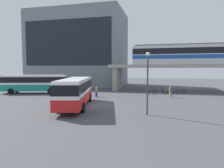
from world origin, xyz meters
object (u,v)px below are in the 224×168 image
bicycle_orange (169,93)px  pedestrian_waiting_near_stop (96,92)px  bus_secondary (34,82)px  pedestrian_near_building (170,92)px  bicycle_black (151,93)px  train (189,54)px  bicycle_silver (167,91)px  bicycle_blue (181,91)px  bus_main (76,89)px  station_building (79,49)px

bicycle_orange → pedestrian_waiting_near_stop: size_ratio=1.07×
bus_secondary → pedestrian_near_building: bus_secondary is taller
bicycle_black → bicycle_orange: bearing=16.0°
train → bicycle_silver: train is taller
bicycle_blue → bicycle_black: 5.76m
train → bicycle_blue: bearing=-112.5°
bicycle_orange → bicycle_black: bearing=-164.0°
bus_main → bus_secondary: 15.73m
bus_secondary → bus_main: bearing=-38.9°
bicycle_orange → bicycle_silver: (-0.19, 2.48, 0.00)m
bus_secondary → bicycle_orange: bearing=8.7°
bicycle_orange → bicycle_blue: size_ratio=1.04×
bicycle_silver → bicycle_black: 4.17m
bicycle_silver → pedestrian_near_building: pedestrian_near_building is taller
bicycle_blue → bicycle_black: bearing=-148.9°
station_building → bicycle_black: bearing=-39.7°
station_building → bicycle_silver: size_ratio=13.42×
bus_secondary → bicycle_orange: (22.90, 3.50, -1.63)m
train → bus_secondary: bearing=-160.3°
train → bus_main: (-14.41, -19.43, -5.08)m
bus_main → bus_secondary: (-12.25, 9.87, 0.00)m
bicycle_blue → bicycle_black: (-4.93, -2.97, 0.00)m
bus_secondary → train: bearing=19.7°
bicycle_black → pedestrian_near_building: 3.58m
train → pedestrian_near_building: bearing=-112.2°
station_building → bicycle_blue: 29.39m
bus_main → pedestrian_waiting_near_stop: size_ratio=7.09×
bicycle_orange → bicycle_black: same height
bicycle_orange → bicycle_blue: 3.06m
pedestrian_near_building → pedestrian_waiting_near_stop: bearing=-167.9°
pedestrian_waiting_near_stop → station_building: bearing=119.2°
bicycle_orange → bicycle_blue: (2.15, 2.18, 0.00)m
bicycle_silver → pedestrian_waiting_near_stop: pedestrian_waiting_near_stop is taller
pedestrian_waiting_near_stop → bicycle_black: bearing=28.4°
bicycle_blue → pedestrian_waiting_near_stop: pedestrian_waiting_near_stop is taller
train → bus_main: 24.72m
bus_secondary → bicycle_blue: (25.05, 5.68, -1.63)m
bus_main → bicycle_black: size_ratio=6.43×
station_building → bicycle_orange: (22.44, -15.51, -9.00)m
train → pedestrian_waiting_near_stop: size_ratio=13.12×
station_building → bicycle_orange: station_building is taller
train → bus_secondary: 28.77m
bicycle_blue → station_building: bearing=151.5°
bus_secondary → bicycle_silver: bearing=14.7°
bus_secondary → bicycle_black: 20.37m
bicycle_black → pedestrian_waiting_near_stop: 9.23m
station_building → bicycle_silver: (22.26, -13.03, -9.00)m
bicycle_silver → pedestrian_near_building: size_ratio=1.07×
bus_main → bicycle_black: 14.93m
bicycle_orange → pedestrian_near_building: (0.15, -2.81, 0.41)m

